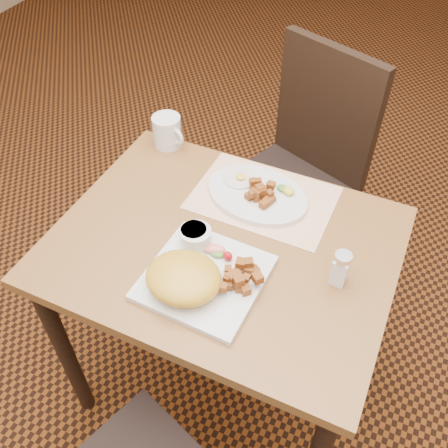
% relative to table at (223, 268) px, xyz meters
% --- Properties ---
extents(ground, '(8.00, 8.00, 0.00)m').
position_rel_table_xyz_m(ground, '(0.00, 0.00, -0.64)').
color(ground, black).
rests_on(ground, ground).
extents(table, '(0.90, 0.70, 0.75)m').
position_rel_table_xyz_m(table, '(0.00, 0.00, 0.00)').
color(table, '#905D2C').
rests_on(table, ground).
extents(chair_far, '(0.55, 0.55, 0.97)m').
position_rel_table_xyz_m(chair_far, '(0.02, 0.65, -0.10)').
color(chair_far, black).
rests_on(chair_far, ground).
extents(placemat, '(0.40, 0.28, 0.00)m').
position_rel_table_xyz_m(placemat, '(0.03, 0.20, 0.11)').
color(placemat, white).
rests_on(placemat, table).
extents(plate_square, '(0.29, 0.29, 0.02)m').
position_rel_table_xyz_m(plate_square, '(0.01, -0.13, 0.12)').
color(plate_square, silver).
rests_on(plate_square, table).
extents(plate_oval, '(0.34, 0.27, 0.02)m').
position_rel_table_xyz_m(plate_oval, '(0.02, 0.20, 0.12)').
color(plate_oval, silver).
rests_on(plate_oval, placemat).
extents(hollandaise_mound, '(0.19, 0.17, 0.07)m').
position_rel_table_xyz_m(hollandaise_mound, '(-0.02, -0.18, 0.16)').
color(hollandaise_mound, gold).
rests_on(hollandaise_mound, plate_square).
extents(ramekin, '(0.08, 0.08, 0.05)m').
position_rel_table_xyz_m(ramekin, '(-0.06, -0.04, 0.15)').
color(ramekin, silver).
rests_on(ramekin, plate_square).
extents(garnish_sq, '(0.09, 0.05, 0.03)m').
position_rel_table_xyz_m(garnish_sq, '(0.01, -0.06, 0.14)').
color(garnish_sq, '#387223').
rests_on(garnish_sq, plate_square).
extents(fried_egg, '(0.10, 0.10, 0.02)m').
position_rel_table_xyz_m(fried_egg, '(-0.05, 0.23, 0.13)').
color(fried_egg, white).
rests_on(fried_egg, plate_oval).
extents(garnish_ov, '(0.06, 0.05, 0.02)m').
position_rel_table_xyz_m(garnish_ov, '(0.09, 0.24, 0.14)').
color(garnish_ov, '#387223').
rests_on(garnish_ov, plate_oval).
extents(salt_shaker, '(0.04, 0.04, 0.10)m').
position_rel_table_xyz_m(salt_shaker, '(0.31, 0.00, 0.16)').
color(salt_shaker, white).
rests_on(salt_shaker, table).
extents(coffee_mug, '(0.12, 0.09, 0.10)m').
position_rel_table_xyz_m(coffee_mug, '(-0.34, 0.31, 0.16)').
color(coffee_mug, silver).
rests_on(coffee_mug, table).
extents(home_fries_sq, '(0.11, 0.12, 0.04)m').
position_rel_table_xyz_m(home_fries_sq, '(0.10, -0.11, 0.14)').
color(home_fries_sq, '#904A17').
rests_on(home_fries_sq, plate_square).
extents(home_fries_ov, '(0.10, 0.10, 0.04)m').
position_rel_table_xyz_m(home_fries_ov, '(0.03, 0.18, 0.15)').
color(home_fries_ov, '#904A17').
rests_on(home_fries_ov, plate_oval).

